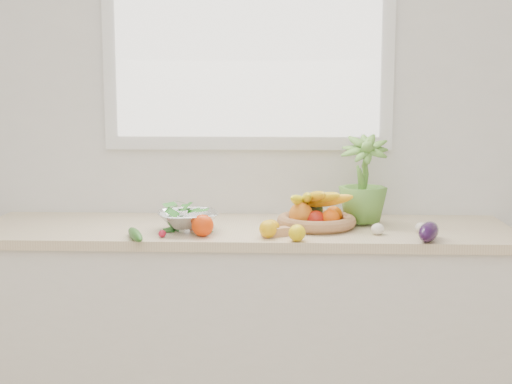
{
  "coord_description": "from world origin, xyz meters",
  "views": [
    {
      "loc": [
        0.17,
        -0.99,
        1.49
      ],
      "look_at": [
        0.05,
        1.93,
        1.05
      ],
      "focal_mm": 50.0,
      "sensor_mm": 36.0,
      "label": 1
    }
  ],
  "objects_px": {
    "apple": "(316,220)",
    "potted_herb": "(363,178)",
    "colander_with_spinach": "(188,216)",
    "eggplant": "(429,232)",
    "fruit_basket": "(316,216)",
    "cucumber": "(135,235)"
  },
  "relations": [
    {
      "from": "potted_herb",
      "to": "colander_with_spinach",
      "type": "xyz_separation_m",
      "value": [
        -0.73,
        -0.18,
        -0.13
      ]
    },
    {
      "from": "cucumber",
      "to": "eggplant",
      "type": "bearing_deg",
      "value": 1.09
    },
    {
      "from": "fruit_basket",
      "to": "colander_with_spinach",
      "type": "distance_m",
      "value": 0.53
    },
    {
      "from": "apple",
      "to": "eggplant",
      "type": "xyz_separation_m",
      "value": [
        0.42,
        -0.19,
        -0.0
      ]
    },
    {
      "from": "cucumber",
      "to": "potted_herb",
      "type": "xyz_separation_m",
      "value": [
        0.91,
        0.35,
        0.18
      ]
    },
    {
      "from": "eggplant",
      "to": "cucumber",
      "type": "bearing_deg",
      "value": -178.91
    },
    {
      "from": "cucumber",
      "to": "fruit_basket",
      "type": "relative_size",
      "value": 0.51
    },
    {
      "from": "eggplant",
      "to": "potted_herb",
      "type": "xyz_separation_m",
      "value": [
        -0.22,
        0.33,
        0.16
      ]
    },
    {
      "from": "apple",
      "to": "colander_with_spinach",
      "type": "distance_m",
      "value": 0.52
    },
    {
      "from": "eggplant",
      "to": "colander_with_spinach",
      "type": "xyz_separation_m",
      "value": [
        -0.94,
        0.15,
        0.03
      ]
    },
    {
      "from": "cucumber",
      "to": "fruit_basket",
      "type": "distance_m",
      "value": 0.75
    },
    {
      "from": "apple",
      "to": "potted_herb",
      "type": "relative_size",
      "value": 0.22
    },
    {
      "from": "potted_herb",
      "to": "apple",
      "type": "bearing_deg",
      "value": -146.4
    },
    {
      "from": "eggplant",
      "to": "fruit_basket",
      "type": "relative_size",
      "value": 0.43
    },
    {
      "from": "potted_herb",
      "to": "fruit_basket",
      "type": "bearing_deg",
      "value": -157.38
    },
    {
      "from": "eggplant",
      "to": "apple",
      "type": "bearing_deg",
      "value": 155.67
    },
    {
      "from": "potted_herb",
      "to": "fruit_basket",
      "type": "xyz_separation_m",
      "value": [
        -0.2,
        -0.08,
        -0.15
      ]
    },
    {
      "from": "fruit_basket",
      "to": "colander_with_spinach",
      "type": "relative_size",
      "value": 1.42
    },
    {
      "from": "apple",
      "to": "colander_with_spinach",
      "type": "height_order",
      "value": "colander_with_spinach"
    },
    {
      "from": "apple",
      "to": "potted_herb",
      "type": "height_order",
      "value": "potted_herb"
    },
    {
      "from": "eggplant",
      "to": "colander_with_spinach",
      "type": "height_order",
      "value": "colander_with_spinach"
    },
    {
      "from": "eggplant",
      "to": "colander_with_spinach",
      "type": "relative_size",
      "value": 0.61
    }
  ]
}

